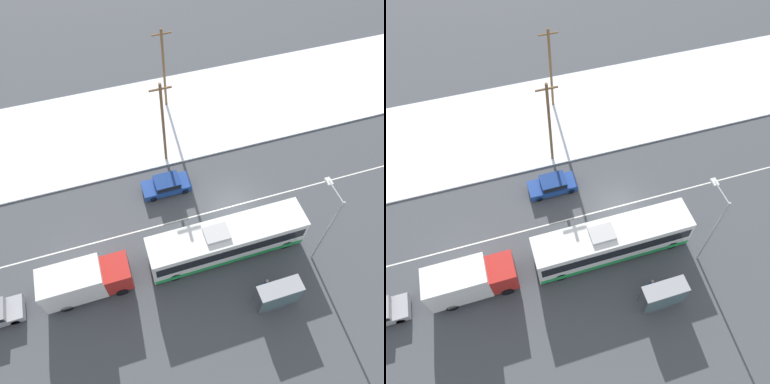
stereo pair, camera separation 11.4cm
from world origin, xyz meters
The scene contains 11 objects.
ground_plane centered at (0.00, 0.00, 0.00)m, with size 120.00×120.00×0.00m, color #424449.
snow_lot centered at (0.00, 12.13, 0.06)m, with size 80.00×12.29×0.12m.
lane_marking_center centered at (0.00, 0.00, 0.00)m, with size 60.00×0.12×0.00m.
city_bus centered at (-1.96, -3.70, 1.62)m, with size 12.00×2.57×3.32m.
box_truck centered at (-12.68, -3.78, 1.73)m, with size 6.21×2.30×3.17m.
sedan_car centered at (-4.83, 3.33, 0.77)m, with size 4.14×1.80×1.40m.
pedestrian_at_stop centered at (-0.29, -7.53, 0.97)m, with size 0.57×0.25×1.58m.
bus_shelter centered at (0.09, -8.83, 1.68)m, with size 3.16×1.20×2.40m.
streetlamp centered at (4.26, -5.91, 4.84)m, with size 0.36×2.18×7.80m.
utility_pole_roadside centered at (-3.98, 6.75, 4.54)m, with size 1.80×0.24×8.70m.
utility_pole_snowlot centered at (-2.05, 13.88, 4.50)m, with size 1.80×0.24×8.62m.
Camera 2 is at (-8.28, -15.63, 26.81)m, focal length 35.00 mm.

